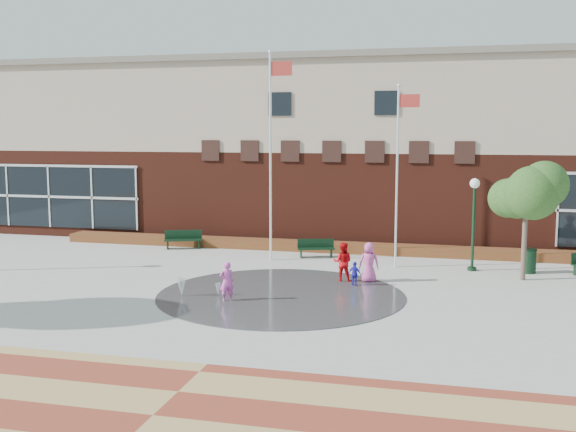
% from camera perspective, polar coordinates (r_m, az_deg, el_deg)
% --- Properties ---
extents(ground, '(120.00, 120.00, 0.00)m').
position_cam_1_polar(ground, '(20.20, -2.77, -8.74)').
color(ground, '#666056').
rests_on(ground, ground).
extents(plaza_concrete, '(46.00, 18.00, 0.01)m').
position_cam_1_polar(plaza_concrete, '(23.94, 0.00, -6.18)').
color(plaza_concrete, '#A8A8A0').
rests_on(plaza_concrete, ground).
extents(paver_band, '(46.00, 6.00, 0.01)m').
position_cam_1_polar(paver_band, '(14.03, -11.36, -16.26)').
color(paver_band, maroon).
rests_on(paver_band, ground).
extents(splash_pad, '(8.40, 8.40, 0.01)m').
position_cam_1_polar(splash_pad, '(22.99, -0.61, -6.74)').
color(splash_pad, '#383A3D').
rests_on(splash_pad, ground).
extents(library_building, '(44.40, 10.40, 9.20)m').
position_cam_1_polar(library_building, '(36.52, 5.14, 5.80)').
color(library_building, '#511F14').
rests_on(library_building, ground).
extents(flower_bed, '(26.00, 1.20, 0.40)m').
position_cam_1_polar(flower_bed, '(31.21, 3.37, -3.02)').
color(flower_bed, maroon).
rests_on(flower_bed, ground).
extents(flagpole_left, '(1.04, 0.18, 8.88)m').
position_cam_1_polar(flagpole_left, '(28.54, -1.40, 6.02)').
color(flagpole_left, white).
rests_on(flagpole_left, ground).
extents(flagpole_right, '(0.91, 0.16, 7.40)m').
position_cam_1_polar(flagpole_right, '(27.40, 9.32, 4.18)').
color(flagpole_right, white).
rests_on(flagpole_right, ground).
extents(lamp_right, '(0.39, 0.39, 3.70)m').
position_cam_1_polar(lamp_right, '(27.52, 15.45, 0.18)').
color(lamp_right, black).
rests_on(lamp_right, ground).
extents(bench_left, '(1.81, 1.07, 0.88)m').
position_cam_1_polar(bench_left, '(32.14, -8.85, -2.28)').
color(bench_left, black).
rests_on(bench_left, ground).
extents(bench_mid, '(1.67, 0.92, 0.81)m').
position_cam_1_polar(bench_mid, '(29.66, 2.39, -3.04)').
color(bench_mid, black).
rests_on(bench_mid, ground).
extents(trash_can, '(0.60, 0.60, 0.98)m').
position_cam_1_polar(trash_can, '(28.00, 19.71, -3.60)').
color(trash_can, black).
rests_on(trash_can, ground).
extents(tree_mid, '(2.62, 2.62, 4.43)m').
position_cam_1_polar(tree_mid, '(26.26, 19.53, 1.73)').
color(tree_mid, '#4D3B32').
rests_on(tree_mid, ground).
extents(water_jet_a, '(0.33, 0.33, 0.65)m').
position_cam_1_polar(water_jet_a, '(23.06, -8.99, -6.80)').
color(water_jet_a, white).
rests_on(water_jet_a, ground).
extents(water_jet_b, '(0.18, 0.18, 0.41)m').
position_cam_1_polar(water_jet_b, '(23.01, -5.94, -6.78)').
color(water_jet_b, white).
rests_on(water_jet_b, ground).
extents(child_splash, '(0.58, 0.54, 1.32)m').
position_cam_1_polar(child_splash, '(22.16, -5.21, -5.56)').
color(child_splash, '#EA53C3').
rests_on(child_splash, ground).
extents(adult_red, '(0.75, 0.60, 1.47)m').
position_cam_1_polar(adult_red, '(24.97, 4.66, -3.91)').
color(adult_red, red).
rests_on(adult_red, ground).
extents(adult_pink, '(0.79, 0.57, 1.49)m').
position_cam_1_polar(adult_pink, '(24.94, 6.86, -3.93)').
color(adult_pink, '#D850A0').
rests_on(adult_pink, ground).
extents(child_blue, '(0.57, 0.41, 0.90)m').
position_cam_1_polar(child_blue, '(24.31, 5.68, -4.93)').
color(child_blue, '#2821C3').
rests_on(child_blue, ground).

